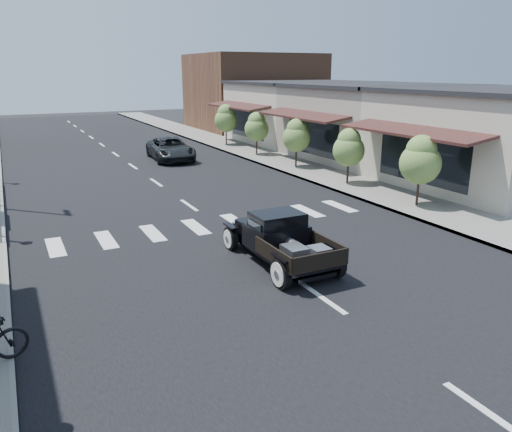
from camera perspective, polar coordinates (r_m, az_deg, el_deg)
name	(u,v)px	position (r m, az deg, el deg)	size (l,w,h in m)	color
ground	(266,260)	(15.16, 1.19, -5.00)	(120.00, 120.00, 0.00)	black
road	(141,172)	(28.79, -12.96, 4.88)	(14.00, 80.00, 0.02)	black
road_markings	(168,191)	(24.07, -10.03, 2.83)	(12.00, 60.00, 0.06)	silver
sidewalk_right	(274,160)	(31.83, 2.10, 6.47)	(3.00, 80.00, 0.15)	gray
storefront_near	(499,140)	(27.38, 26.04, 7.84)	(10.00, 9.00, 4.50)	beige
storefront_mid	(378,123)	(33.57, 13.77, 10.28)	(10.00, 9.00, 4.50)	#A69C8B
storefront_far	(304,113)	(40.82, 5.47, 11.66)	(10.00, 9.00, 4.50)	beige
far_building_right	(254,92)	(49.71, -0.28, 14.00)	(11.00, 10.00, 7.00)	brown
small_tree_a	(419,172)	(21.42, 18.18, 4.82)	(1.67, 1.67, 2.78)	olive
small_tree_b	(348,157)	(24.96, 10.51, 6.67)	(1.55, 1.55, 2.59)	olive
small_tree_c	(296,144)	(28.97, 4.63, 8.24)	(1.58, 1.58, 2.64)	olive
small_tree_d	(257,134)	(33.35, 0.07, 9.36)	(1.59, 1.59, 2.65)	olive
small_tree_e	(226,125)	(37.91, -3.45, 10.32)	(1.71, 1.71, 2.84)	olive
hotrod_pickup	(280,239)	(14.60, 2.81, -2.61)	(2.10, 4.49, 1.56)	black
second_car	(170,149)	(32.37, -9.75, 7.54)	(2.34, 5.08, 1.41)	black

